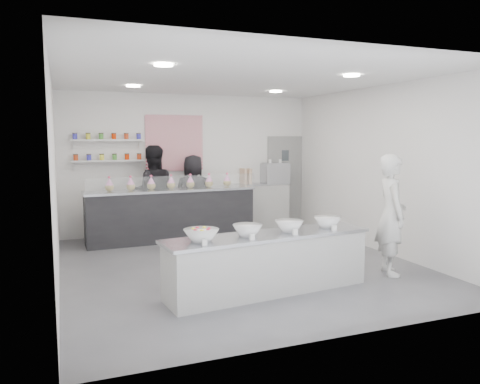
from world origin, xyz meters
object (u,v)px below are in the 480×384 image
at_px(woman_prep, 391,215).
at_px(staff_right, 194,195).
at_px(espresso_ledge, 259,206).
at_px(back_bar, 172,215).
at_px(espresso_machine, 275,173).
at_px(prep_counter, 269,263).
at_px(staff_left, 153,192).

relative_size(woman_prep, staff_right, 1.07).
relative_size(espresso_ledge, staff_right, 0.81).
xyz_separation_m(back_bar, espresso_machine, (2.58, 0.60, 0.73)).
bearing_deg(back_bar, staff_right, 34.32).
distance_m(prep_counter, staff_right, 4.03).
height_order(espresso_ledge, espresso_machine, espresso_machine).
relative_size(espresso_ledge, staff_left, 0.72).
bearing_deg(espresso_ledge, staff_left, -173.46).
xyz_separation_m(back_bar, espresso_ledge, (2.17, 0.60, -0.01)).
height_order(back_bar, espresso_ledge, back_bar).
height_order(espresso_machine, woman_prep, woman_prep).
distance_m(back_bar, staff_left, 0.62).
height_order(woman_prep, staff_right, woman_prep).
xyz_separation_m(espresso_ledge, espresso_machine, (0.41, 0.00, 0.74)).
distance_m(espresso_machine, staff_right, 2.05).
distance_m(staff_left, staff_right, 0.90).
height_order(back_bar, woman_prep, woman_prep).
bearing_deg(prep_counter, staff_left, 95.45).
bearing_deg(staff_left, woman_prep, 133.01).
height_order(prep_counter, staff_right, staff_right).
xyz_separation_m(espresso_ledge, staff_right, (-1.59, -0.18, 0.34)).
bearing_deg(back_bar, espresso_machine, 11.32).
relative_size(woman_prep, staff_left, 0.95).
relative_size(espresso_ledge, woman_prep, 0.76).
bearing_deg(staff_right, espresso_ledge, -156.43).
bearing_deg(espresso_machine, espresso_ledge, 180.00).
relative_size(prep_counter, espresso_machine, 4.97).
bearing_deg(espresso_ledge, woman_prep, -84.13).
height_order(espresso_ledge, staff_left, staff_left).
relative_size(prep_counter, staff_left, 1.52).
bearing_deg(woman_prep, back_bar, 57.26).
xyz_separation_m(prep_counter, espresso_ledge, (1.66, 4.18, 0.12)).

